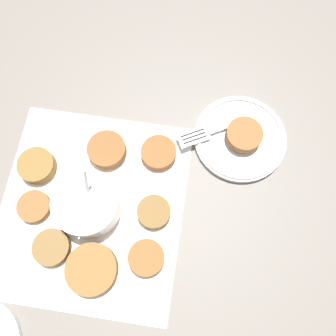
% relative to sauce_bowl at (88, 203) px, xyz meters
% --- Properties ---
extents(ground_plane, '(4.00, 4.00, 0.00)m').
position_rel_sauce_bowl_xyz_m(ground_plane, '(0.00, -0.03, -0.03)').
color(ground_plane, '#605B56').
extents(napkin, '(0.37, 0.34, 0.00)m').
position_rel_sauce_bowl_xyz_m(napkin, '(-0.00, 0.00, -0.03)').
color(napkin, silver).
rests_on(napkin, ground_plane).
extents(sauce_bowl, '(0.12, 0.11, 0.11)m').
position_rel_sauce_bowl_xyz_m(sauce_bowl, '(0.00, 0.00, 0.00)').
color(sauce_bowl, silver).
rests_on(sauce_bowl, napkin).
extents(fritter_0, '(0.07, 0.07, 0.02)m').
position_rel_sauce_bowl_xyz_m(fritter_0, '(-0.06, -0.11, -0.01)').
color(fritter_0, brown).
rests_on(fritter_0, napkin).
extents(fritter_1, '(0.06, 0.06, 0.02)m').
position_rel_sauce_bowl_xyz_m(fritter_1, '(0.08, 0.11, -0.02)').
color(fritter_1, brown).
rests_on(fritter_1, napkin).
extents(fritter_2, '(0.08, 0.08, 0.02)m').
position_rel_sauce_bowl_xyz_m(fritter_2, '(0.11, 0.02, -0.01)').
color(fritter_2, brown).
rests_on(fritter_2, napkin).
extents(fritter_3, '(0.06, 0.06, 0.02)m').
position_rel_sauce_bowl_xyz_m(fritter_3, '(0.00, 0.11, -0.02)').
color(fritter_3, brown).
rests_on(fritter_3, napkin).
extents(fritter_4, '(0.07, 0.07, 0.02)m').
position_rel_sauce_bowl_xyz_m(fritter_4, '(-0.10, 0.01, -0.01)').
color(fritter_4, brown).
rests_on(fritter_4, napkin).
extents(fritter_5, '(0.06, 0.06, 0.01)m').
position_rel_sauce_bowl_xyz_m(fritter_5, '(0.01, -0.10, -0.02)').
color(fritter_5, brown).
rests_on(fritter_5, napkin).
extents(fritter_6, '(0.06, 0.06, 0.02)m').
position_rel_sauce_bowl_xyz_m(fritter_6, '(-0.11, 0.11, -0.01)').
color(fritter_6, brown).
rests_on(fritter_6, napkin).
extents(fritter_7, '(0.06, 0.06, 0.02)m').
position_rel_sauce_bowl_xyz_m(fritter_7, '(0.08, -0.05, -0.02)').
color(fritter_7, brown).
rests_on(fritter_7, napkin).
extents(serving_plate, '(0.17, 0.17, 0.02)m').
position_rel_sauce_bowl_xyz_m(serving_plate, '(-0.15, 0.26, -0.02)').
color(serving_plate, silver).
rests_on(serving_plate, ground_plane).
extents(fritter_on_plate, '(0.07, 0.07, 0.02)m').
position_rel_sauce_bowl_xyz_m(fritter_on_plate, '(-0.15, 0.26, 0.00)').
color(fritter_on_plate, brown).
rests_on(fritter_on_plate, serving_plate).
extents(fork, '(0.08, 0.15, 0.00)m').
position_rel_sauce_bowl_xyz_m(fork, '(-0.15, 0.20, -0.01)').
color(fork, silver).
rests_on(fork, serving_plate).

